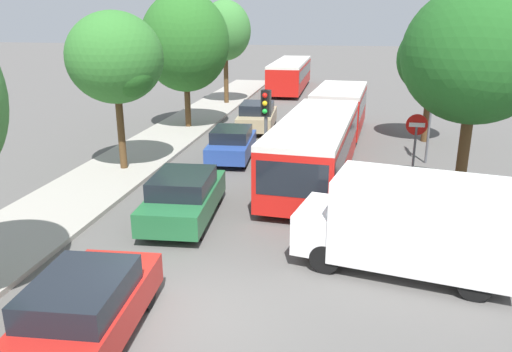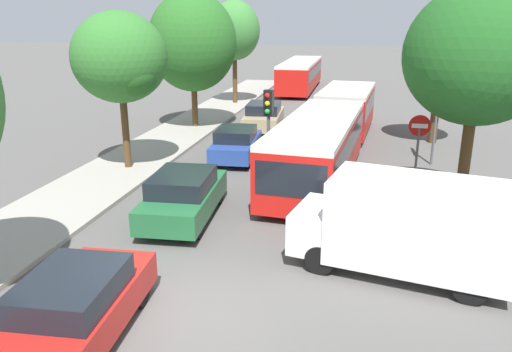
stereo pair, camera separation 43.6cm
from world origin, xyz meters
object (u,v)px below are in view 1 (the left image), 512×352
object	(u,v)px
tree_right_near	(476,55)
tree_left_far	(186,45)
tree_left_mid	(117,61)
tree_right_mid	(433,59)
traffic_light	(266,116)
articulated_bus	(327,126)
tree_left_distant	(225,32)
direction_sign_post	(432,102)
queued_car_blue	(232,143)
white_van	(413,223)
city_bus_rear	(290,73)
queued_car_red	(84,310)
queued_car_tan	(257,116)
no_entry_sign	(415,142)
queued_car_green	(184,196)

from	to	relation	value
tree_right_near	tree_left_far	bearing A→B (deg)	138.78
tree_left_mid	tree_right_mid	size ratio (longest dim) A/B	1.08
tree_right_mid	traffic_light	bearing A→B (deg)	-130.89
articulated_bus	tree_left_distant	xyz separation A→B (m)	(-7.45, 12.37, 3.48)
articulated_bus	traffic_light	distance (m)	4.55
tree_left_mid	direction_sign_post	bearing A→B (deg)	16.00
queued_car_blue	tree_left_distant	xyz separation A→B (m)	(-3.50, 13.43, 4.15)
queued_car_blue	white_van	size ratio (longest dim) A/B	0.76
city_bus_rear	queued_car_red	size ratio (longest dim) A/B	2.67
tree_left_mid	queued_car_red	bearing A→B (deg)	-69.21
queued_car_tan	queued_car_red	bearing A→B (deg)	176.60
queued_car_tan	tree_right_near	distance (m)	14.08
no_entry_sign	tree_right_near	size ratio (longest dim) A/B	0.42
queued_car_green	no_entry_sign	size ratio (longest dim) A/B	1.52
tree_right_mid	direction_sign_post	bearing A→B (deg)	-97.03
queued_car_blue	no_entry_sign	distance (m)	7.88
city_bus_rear	no_entry_sign	world-z (taller)	no_entry_sign
articulated_bus	tree_left_distant	world-z (taller)	tree_left_distant
queued_car_green	queued_car_blue	bearing A→B (deg)	-3.05
queued_car_tan	tree_left_far	size ratio (longest dim) A/B	0.61
tree_left_mid	queued_car_green	bearing A→B (deg)	-48.00
queued_car_green	tree_right_near	bearing A→B (deg)	-80.58
tree_left_mid	tree_left_far	bearing A→B (deg)	89.64
tree_left_mid	tree_left_far	size ratio (longest dim) A/B	0.85
queued_car_red	tree_right_near	distance (m)	12.07
traffic_light	no_entry_sign	bearing A→B (deg)	91.96
tree_left_mid	tree_right_mid	xyz separation A→B (m)	(12.31, 7.35, -0.36)
city_bus_rear	queued_car_blue	xyz separation A→B (m)	(-0.02, -21.34, -0.69)
articulated_bus	no_entry_sign	world-z (taller)	no_entry_sign
city_bus_rear	queued_car_green	xyz separation A→B (m)	(0.08, -28.11, -0.64)
articulated_bus	no_entry_sign	distance (m)	5.42
traffic_light	queued_car_red	bearing A→B (deg)	-2.00
tree_left_far	tree_left_distant	size ratio (longest dim) A/B	1.03
city_bus_rear	traffic_light	size ratio (longest dim) A/B	3.26
queued_car_red	tree_left_mid	bearing A→B (deg)	16.90
traffic_light	tree_right_near	world-z (taller)	tree_right_near
tree_left_distant	direction_sign_post	bearing A→B (deg)	-47.27
tree_left_far	tree_left_distant	xyz separation A→B (m)	(0.17, 7.84, 0.40)
city_bus_rear	tree_left_mid	distance (m)	24.33
articulated_bus	tree_left_mid	size ratio (longest dim) A/B	2.62
queued_car_green	tree_left_distant	bearing A→B (deg)	6.23
queued_car_tan	tree_left_mid	world-z (taller)	tree_left_mid
no_entry_sign	tree_left_mid	distance (m)	11.05
articulated_bus	direction_sign_post	size ratio (longest dim) A/B	4.43
queued_car_blue	tree_right_mid	bearing A→B (deg)	-64.50
city_bus_rear	queued_car_red	distance (m)	34.21
queued_car_blue	tree_left_distant	world-z (taller)	tree_left_distant
queued_car_green	tree_left_mid	bearing A→B (deg)	38.12
queued_car_tan	no_entry_sign	bearing A→B (deg)	-146.83
tree_left_far	tree_right_near	size ratio (longest dim) A/B	1.05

